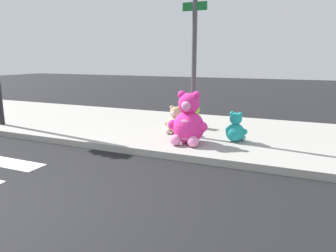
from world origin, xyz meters
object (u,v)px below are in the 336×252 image
plush_pink_large (188,123)px  sign_pole (194,65)px  plush_tan (175,122)px  plush_lime (194,118)px  plush_teal (236,129)px

plush_pink_large → sign_pole: bearing=98.2°
plush_tan → plush_lime: bearing=74.4°
sign_pole → plush_lime: (-0.30, 0.99, -1.44)m
plush_pink_large → plush_teal: (0.93, 0.59, -0.19)m
plush_lime → plush_teal: (1.31, -0.98, 0.01)m
plush_pink_large → plush_teal: bearing=32.3°
sign_pole → plush_pink_large: bearing=-81.8°
sign_pole → plush_tan: bearing=162.0°
plush_pink_large → plush_lime: (-0.39, 1.57, -0.20)m
plush_lime → plush_teal: 1.64m
sign_pole → plush_teal: size_ratio=4.69×
sign_pole → plush_tan: size_ratio=4.61×
plush_pink_large → plush_teal: 1.11m
plush_tan → plush_teal: (1.54, -0.17, -0.00)m
sign_pole → plush_pink_large: 1.37m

